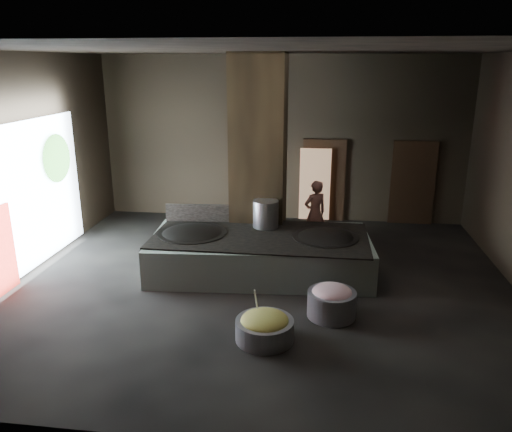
# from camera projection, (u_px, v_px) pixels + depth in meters

# --- Properties ---
(floor) EXTENTS (10.00, 9.00, 0.10)m
(floor) POSITION_uv_depth(u_px,v_px,m) (262.00, 285.00, 10.14)
(floor) COLOR black
(floor) RESTS_ON ground
(ceiling) EXTENTS (10.00, 9.00, 0.10)m
(ceiling) POSITION_uv_depth(u_px,v_px,m) (262.00, 47.00, 8.78)
(ceiling) COLOR black
(ceiling) RESTS_ON back_wall
(back_wall) EXTENTS (10.00, 0.10, 4.50)m
(back_wall) POSITION_uv_depth(u_px,v_px,m) (282.00, 139.00, 13.77)
(back_wall) COLOR black
(back_wall) RESTS_ON ground
(front_wall) EXTENTS (10.00, 0.10, 4.50)m
(front_wall) POSITION_uv_depth(u_px,v_px,m) (210.00, 268.00, 5.15)
(front_wall) COLOR black
(front_wall) RESTS_ON ground
(left_wall) EXTENTS (0.10, 9.00, 4.50)m
(left_wall) POSITION_uv_depth(u_px,v_px,m) (15.00, 167.00, 10.09)
(left_wall) COLOR black
(left_wall) RESTS_ON ground
(pillar) EXTENTS (1.20, 1.20, 4.50)m
(pillar) POSITION_uv_depth(u_px,v_px,m) (259.00, 156.00, 11.30)
(pillar) COLOR black
(pillar) RESTS_ON ground
(hearth_platform) EXTENTS (4.69, 2.48, 0.79)m
(hearth_platform) POSITION_uv_depth(u_px,v_px,m) (260.00, 254.00, 10.55)
(hearth_platform) COLOR silver
(hearth_platform) RESTS_ON ground
(platform_cap) EXTENTS (4.45, 2.14, 0.03)m
(platform_cap) POSITION_uv_depth(u_px,v_px,m) (260.00, 236.00, 10.43)
(platform_cap) COLOR black
(platform_cap) RESTS_ON hearth_platform
(wok_left) EXTENTS (1.44, 1.44, 0.40)m
(wok_left) POSITION_uv_depth(u_px,v_px,m) (192.00, 236.00, 10.58)
(wok_left) COLOR black
(wok_left) RESTS_ON hearth_platform
(wok_left_rim) EXTENTS (1.47, 1.47, 0.05)m
(wok_left_rim) POSITION_uv_depth(u_px,v_px,m) (192.00, 233.00, 10.56)
(wok_left_rim) COLOR black
(wok_left_rim) RESTS_ON hearth_platform
(wok_right) EXTENTS (1.34, 1.34, 0.38)m
(wok_right) POSITION_uv_depth(u_px,v_px,m) (325.00, 241.00, 10.33)
(wok_right) COLOR black
(wok_right) RESTS_ON hearth_platform
(wok_right_rim) EXTENTS (1.37, 1.37, 0.05)m
(wok_right_rim) POSITION_uv_depth(u_px,v_px,m) (325.00, 237.00, 10.31)
(wok_right_rim) COLOR black
(wok_right_rim) RESTS_ON hearth_platform
(stock_pot) EXTENTS (0.55, 0.55, 0.59)m
(stock_pot) POSITION_uv_depth(u_px,v_px,m) (266.00, 214.00, 10.85)
(stock_pot) COLOR #AFB3B7
(stock_pot) RESTS_ON hearth_platform
(splash_guard) EXTENTS (1.58, 0.17, 0.40)m
(splash_guard) POSITION_uv_depth(u_px,v_px,m) (201.00, 213.00, 11.26)
(splash_guard) COLOR black
(splash_guard) RESTS_ON hearth_platform
(cook) EXTENTS (0.70, 0.63, 1.61)m
(cook) POSITION_uv_depth(u_px,v_px,m) (315.00, 213.00, 12.01)
(cook) COLOR #95584B
(cook) RESTS_ON ground
(veg_basin) EXTENTS (1.22, 1.22, 0.35)m
(veg_basin) POSITION_uv_depth(u_px,v_px,m) (265.00, 330.00, 8.00)
(veg_basin) COLOR gray
(veg_basin) RESTS_ON ground
(veg_fill) EXTENTS (0.77, 0.77, 0.24)m
(veg_fill) POSITION_uv_depth(u_px,v_px,m) (265.00, 320.00, 7.95)
(veg_fill) COLOR #8CB155
(veg_fill) RESTS_ON veg_basin
(ladle) EXTENTS (0.05, 0.37, 0.67)m
(ladle) POSITION_uv_depth(u_px,v_px,m) (257.00, 304.00, 8.05)
(ladle) COLOR #AFB3B7
(ladle) RESTS_ON veg_basin
(meat_basin) EXTENTS (1.00, 1.00, 0.47)m
(meat_basin) POSITION_uv_depth(u_px,v_px,m) (332.00, 304.00, 8.74)
(meat_basin) COLOR gray
(meat_basin) RESTS_ON ground
(meat_fill) EXTENTS (0.71, 0.71, 0.27)m
(meat_fill) POSITION_uv_depth(u_px,v_px,m) (332.00, 293.00, 8.67)
(meat_fill) COLOR pink
(meat_fill) RESTS_ON meat_basin
(doorway_near) EXTENTS (1.18, 0.08, 2.38)m
(doorway_near) POSITION_uv_depth(u_px,v_px,m) (324.00, 182.00, 13.86)
(doorway_near) COLOR black
(doorway_near) RESTS_ON ground
(doorway_near_glow) EXTENTS (0.85, 0.04, 2.00)m
(doorway_near_glow) POSITION_uv_depth(u_px,v_px,m) (315.00, 184.00, 13.79)
(doorway_near_glow) COLOR #8C6647
(doorway_near_glow) RESTS_ON ground
(doorway_far) EXTENTS (1.18, 0.08, 2.38)m
(doorway_far) POSITION_uv_depth(u_px,v_px,m) (412.00, 185.00, 13.56)
(doorway_far) COLOR black
(doorway_far) RESTS_ON ground
(doorway_far_glow) EXTENTS (0.80, 0.04, 1.90)m
(doorway_far_glow) POSITION_uv_depth(u_px,v_px,m) (417.00, 187.00, 13.56)
(doorway_far_glow) COLOR #8C6647
(doorway_far_glow) RESTS_ON ground
(left_opening) EXTENTS (0.04, 4.20, 3.10)m
(left_opening) POSITION_uv_depth(u_px,v_px,m) (29.00, 196.00, 10.46)
(left_opening) COLOR white
(left_opening) RESTS_ON ground
(tree_silhouette) EXTENTS (0.28, 1.10, 1.10)m
(tree_silhouette) POSITION_uv_depth(u_px,v_px,m) (57.00, 158.00, 11.31)
(tree_silhouette) COLOR #194714
(tree_silhouette) RESTS_ON left_opening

